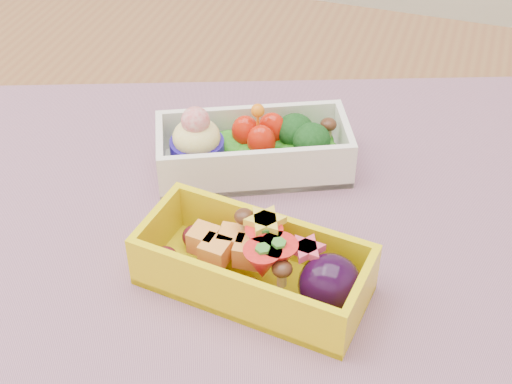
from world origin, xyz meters
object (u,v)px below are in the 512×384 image
(bento_white, at_px, (252,148))
(bento_yellow, at_px, (258,265))
(placemat, at_px, (245,232))
(table, at_px, (200,290))

(bento_white, relative_size, bento_yellow, 1.04)
(bento_white, xyz_separation_m, bento_yellow, (0.05, -0.13, 0.00))
(placemat, height_order, bento_yellow, bento_yellow)
(table, bearing_deg, bento_yellow, -42.55)
(placemat, height_order, bento_white, bento_white)
(placemat, xyz_separation_m, bento_white, (-0.02, 0.07, 0.02))
(placemat, relative_size, bento_white, 3.29)
(table, relative_size, bento_white, 6.90)
(table, bearing_deg, bento_white, 61.36)
(bento_white, bearing_deg, table, -143.03)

